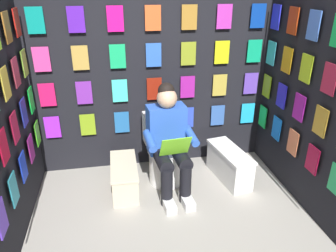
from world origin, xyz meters
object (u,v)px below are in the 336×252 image
toilet (164,153)px  person_reading (169,141)px  comic_longbox_far (229,164)px  comic_longbox_near (124,177)px

toilet → person_reading: 0.35m
person_reading → comic_longbox_far: bearing=-179.0°
person_reading → comic_longbox_near: 0.66m
person_reading → comic_longbox_far: person_reading is taller
person_reading → comic_longbox_far: size_ratio=1.64×
toilet → person_reading: (-0.02, 0.23, 0.27)m
toilet → comic_longbox_far: bearing=163.6°
toilet → comic_longbox_far: 0.77m
comic_longbox_near → comic_longbox_far: bearing=-178.7°
toilet → comic_longbox_near: toilet is taller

